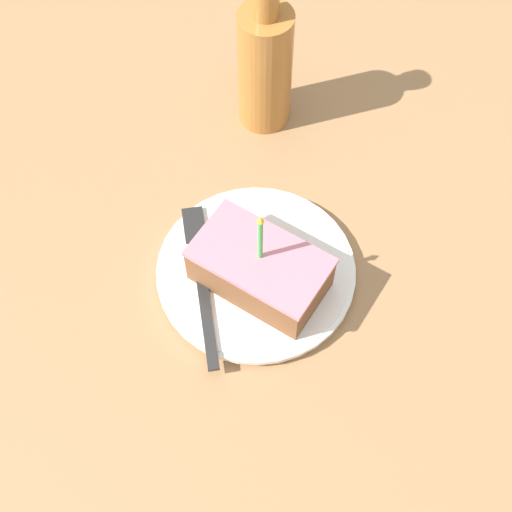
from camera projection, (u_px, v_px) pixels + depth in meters
ground_plane at (254, 304)px, 0.80m from camera, size 2.40×2.40×0.04m
plate at (256, 272)px, 0.79m from camera, size 0.22×0.22×0.02m
cake_slice at (258, 267)px, 0.75m from camera, size 0.08×0.14×0.13m
fork at (201, 273)px, 0.77m from camera, size 0.16×0.15×0.00m
bottle at (265, 64)px, 0.84m from camera, size 0.07×0.07×0.22m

